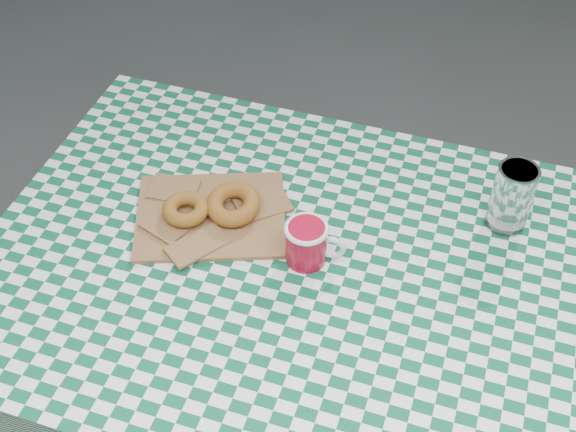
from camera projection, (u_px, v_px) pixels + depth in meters
The scene contains 8 objects.
ground at pixel (252, 423), 2.03m from camera, with size 60.00×60.00×0.00m, color #595853.
table at pixel (320, 382), 1.69m from camera, with size 1.30×0.87×0.75m, color #522F1C.
tablecloth at pixel (327, 273), 1.42m from camera, with size 1.32×0.89×0.01m, color #0D5434.
paper_bag at pixel (211, 215), 1.51m from camera, with size 0.29×0.24×0.02m, color #9C7244.
bagel_front at pixel (186, 209), 1.49m from camera, with size 0.09×0.09×0.03m, color olive.
bagel_back at pixel (233, 204), 1.49m from camera, with size 0.11×0.11×0.03m, color #9E6C20.
coffee_mug at pixel (306, 243), 1.41m from camera, with size 0.15×0.15×0.09m, color #A40A22, non-canonical shape.
drinking_glass at pixel (512, 197), 1.45m from camera, with size 0.08×0.08×0.14m, color white.
Camera 1 is at (0.36, -0.96, 1.84)m, focal length 47.20 mm.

